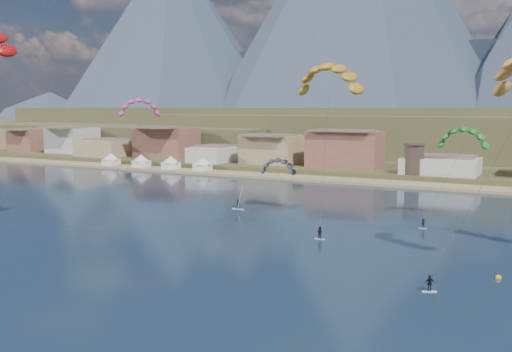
# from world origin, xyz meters

# --- Properties ---
(ground) EXTENTS (2400.00, 2400.00, 0.00)m
(ground) POSITION_xyz_m (0.00, 0.00, 0.00)
(ground) COLOR black
(ground) RESTS_ON ground
(beach) EXTENTS (2200.00, 12.00, 0.90)m
(beach) POSITION_xyz_m (0.00, 106.00, 0.25)
(beach) COLOR tan
(beach) RESTS_ON ground
(town) EXTENTS (400.00, 24.00, 12.00)m
(town) POSITION_xyz_m (-40.00, 122.00, 8.00)
(town) COLOR silver
(town) RESTS_ON ground
(watchtower) EXTENTS (5.82, 5.82, 8.60)m
(watchtower) POSITION_xyz_m (5.00, 114.00, 6.37)
(watchtower) COLOR #47382D
(watchtower) RESTS_ON ground
(beach_tents) EXTENTS (43.40, 6.40, 5.00)m
(beach_tents) POSITION_xyz_m (-76.25, 106.00, 3.71)
(beach_tents) COLOR white
(beach_tents) RESTS_ON ground
(kitesurfer_yellow) EXTENTS (13.17, 17.30, 29.83)m
(kitesurfer_yellow) POSITION_xyz_m (3.92, 51.64, 25.74)
(kitesurfer_yellow) COLOR silver
(kitesurfer_yellow) RESTS_ON ground
(kitesurfer_green) EXTENTS (9.54, 12.51, 18.83)m
(kitesurfer_green) POSITION_xyz_m (24.43, 63.79, 15.32)
(kitesurfer_green) COLOR silver
(kitesurfer_green) RESTS_ON ground
(distant_kite_pink) EXTENTS (9.92, 8.92, 23.75)m
(distant_kite_pink) POSITION_xyz_m (-44.67, 60.15, 20.88)
(distant_kite_pink) COLOR #262626
(distant_kite_pink) RESTS_ON ground
(distant_kite_dark) EXTENTS (7.72, 6.05, 12.50)m
(distant_kite_dark) POSITION_xyz_m (-8.86, 58.01, 9.21)
(distant_kite_dark) COLOR #262626
(distant_kite_dark) RESTS_ON ground
(windsurfer) EXTENTS (2.64, 2.88, 4.56)m
(windsurfer) POSITION_xyz_m (-16.02, 55.01, 1.45)
(windsurfer) COLOR silver
(windsurfer) RESTS_ON ground
(buoy) EXTENTS (0.71, 0.71, 0.71)m
(buoy) POSITION_xyz_m (34.04, 28.94, 0.12)
(buoy) COLOR gold
(buoy) RESTS_ON ground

